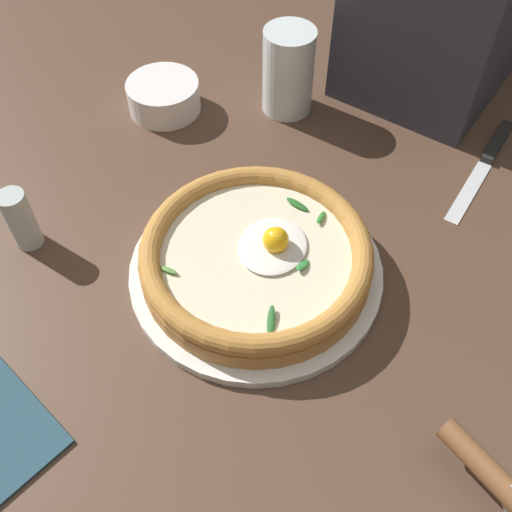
# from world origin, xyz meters

# --- Properties ---
(ground_plane) EXTENTS (2.40, 2.40, 0.03)m
(ground_plane) POSITION_xyz_m (0.00, 0.00, -0.01)
(ground_plane) COLOR brown
(ground_plane) RESTS_ON ground
(pizza_plate) EXTENTS (0.29, 0.29, 0.01)m
(pizza_plate) POSITION_xyz_m (-0.01, -0.03, 0.01)
(pizza_plate) COLOR white
(pizza_plate) RESTS_ON ground
(pizza) EXTENTS (0.26, 0.26, 0.06)m
(pizza) POSITION_xyz_m (-0.01, -0.03, 0.03)
(pizza) COLOR #BC7F40
(pizza) RESTS_ON pizza_plate
(side_bowl) EXTENTS (0.10, 0.10, 0.04)m
(side_bowl) POSITION_xyz_m (0.21, 0.20, 0.02)
(side_bowl) COLOR white
(side_bowl) RESTS_ON ground
(pizza_cutter) EXTENTS (0.08, 0.13, 0.08)m
(pizza_cutter) POSITION_xyz_m (-0.16, -0.32, 0.04)
(pizza_cutter) COLOR silver
(pizza_cutter) RESTS_ON ground
(table_knife) EXTENTS (0.22, 0.05, 0.01)m
(table_knife) POSITION_xyz_m (0.29, -0.25, 0.00)
(table_knife) COLOR silver
(table_knife) RESTS_ON ground
(drinking_glass) EXTENTS (0.07, 0.07, 0.12)m
(drinking_glass) POSITION_xyz_m (0.28, 0.04, 0.05)
(drinking_glass) COLOR silver
(drinking_glass) RESTS_ON ground
(pepper_shaker) EXTENTS (0.03, 0.03, 0.08)m
(pepper_shaker) POSITION_xyz_m (-0.08, 0.23, 0.04)
(pepper_shaker) COLOR silver
(pepper_shaker) RESTS_ON ground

